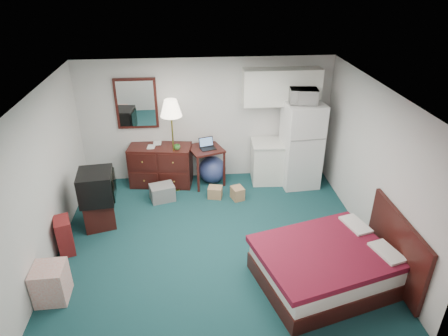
{
  "coord_description": "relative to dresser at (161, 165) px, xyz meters",
  "views": [
    {
      "loc": [
        -0.33,
        -5.31,
        4.1
      ],
      "look_at": [
        0.19,
        0.46,
        1.09
      ],
      "focal_mm": 32.0,
      "sensor_mm": 36.0,
      "label": 1
    }
  ],
  "objects": [
    {
      "name": "floor",
      "position": [
        0.96,
        -1.98,
        -0.42
      ],
      "size": [
        5.0,
        4.5,
        0.01
      ],
      "primitive_type": "cube",
      "color": "#0F3237",
      "rests_on": "ground"
    },
    {
      "name": "ceiling",
      "position": [
        0.96,
        -1.98,
        2.08
      ],
      "size": [
        5.0,
        4.5,
        0.01
      ],
      "primitive_type": "cube",
      "color": "silver",
      "rests_on": "walls"
    },
    {
      "name": "walls",
      "position": [
        0.96,
        -1.98,
        0.83
      ],
      "size": [
        5.01,
        4.51,
        2.5
      ],
      "color": "silver",
      "rests_on": "floor"
    },
    {
      "name": "mirror",
      "position": [
        -0.39,
        0.24,
        1.23
      ],
      "size": [
        0.8,
        0.06,
        1.0
      ],
      "primitive_type": null,
      "color": "white",
      "rests_on": "walls"
    },
    {
      "name": "upper_cabinets",
      "position": [
        2.41,
        0.1,
        1.53
      ],
      "size": [
        1.5,
        0.35,
        0.7
      ],
      "primitive_type": null,
      "color": "white",
      "rests_on": "walls"
    },
    {
      "name": "headboard",
      "position": [
        3.42,
        -3.1,
        0.13
      ],
      "size": [
        0.06,
        1.56,
        1.0
      ],
      "primitive_type": null,
      "color": "#341210",
      "rests_on": "walls"
    },
    {
      "name": "dresser",
      "position": [
        0.0,
        0.0,
        0.0
      ],
      "size": [
        1.29,
        0.72,
        0.84
      ],
      "primitive_type": null,
      "rotation": [
        0.0,
        0.0,
        -0.14
      ],
      "color": "#341210",
      "rests_on": "floor"
    },
    {
      "name": "floor_lamp",
      "position": [
        0.28,
        -0.23,
        0.51
      ],
      "size": [
        0.49,
        0.49,
        1.86
      ],
      "primitive_type": null,
      "rotation": [
        0.0,
        0.0,
        0.25
      ],
      "color": "gold",
      "rests_on": "floor"
    },
    {
      "name": "desk",
      "position": [
        0.91,
        -0.05,
        -0.02
      ],
      "size": [
        0.8,
        0.8,
        0.79
      ],
      "primitive_type": null,
      "rotation": [
        0.0,
        0.0,
        0.34
      ],
      "color": "#341210",
      "rests_on": "floor"
    },
    {
      "name": "exercise_ball",
      "position": [
        1.04,
        -0.02,
        -0.14
      ],
      "size": [
        0.67,
        0.67,
        0.56
      ],
      "primitive_type": "sphere",
      "rotation": [
        0.0,
        0.0,
        0.23
      ],
      "color": "navy",
      "rests_on": "floor"
    },
    {
      "name": "kitchen_counter",
      "position": [
        2.25,
        -0.07,
        0.0
      ],
      "size": [
        0.79,
        0.62,
        0.84
      ],
      "primitive_type": null,
      "rotation": [
        0.0,
        0.0,
        -0.05
      ],
      "color": "white",
      "rests_on": "floor"
    },
    {
      "name": "fridge",
      "position": [
        2.8,
        -0.23,
        0.44
      ],
      "size": [
        0.76,
        0.76,
        1.73
      ],
      "primitive_type": null,
      "rotation": [
        0.0,
        0.0,
        0.07
      ],
      "color": "white",
      "rests_on": "floor"
    },
    {
      "name": "bed",
      "position": [
        2.44,
        -3.1,
        -0.13
      ],
      "size": [
        2.09,
        1.82,
        0.57
      ],
      "primitive_type": null,
      "rotation": [
        0.0,
        0.0,
        0.27
      ],
      "color": "#410F1C",
      "rests_on": "floor"
    },
    {
      "name": "tv_stand",
      "position": [
        -1.01,
        -1.36,
        -0.17
      ],
      "size": [
        0.62,
        0.65,
        0.5
      ],
      "primitive_type": null,
      "rotation": [
        0.0,
        0.0,
        0.27
      ],
      "color": "#341210",
      "rests_on": "floor"
    },
    {
      "name": "suitcase",
      "position": [
        -1.4,
        -2.06,
        -0.12
      ],
      "size": [
        0.33,
        0.42,
        0.6
      ],
      "primitive_type": null,
      "rotation": [
        0.0,
        0.0,
        0.33
      ],
      "color": "#5D1F17",
      "rests_on": "floor"
    },
    {
      "name": "retail_box",
      "position": [
        -1.32,
        -3.07,
        -0.16
      ],
      "size": [
        0.43,
        0.43,
        0.53
      ],
      "primitive_type": null,
      "rotation": [
        0.0,
        0.0,
        0.03
      ],
      "color": "silver",
      "rests_on": "floor"
    },
    {
      "name": "file_bin",
      "position": [
        0.04,
        -0.65,
        -0.26
      ],
      "size": [
        0.52,
        0.44,
        0.31
      ],
      "primitive_type": null,
      "rotation": [
        0.0,
        0.0,
        0.28
      ],
      "color": "slate",
      "rests_on": "floor"
    },
    {
      "name": "cardboard_box_a",
      "position": [
        1.05,
        -0.65,
        -0.31
      ],
      "size": [
        0.3,
        0.27,
        0.22
      ],
      "primitive_type": null,
      "rotation": [
        0.0,
        0.0,
        -0.22
      ],
      "color": "#8B664C",
      "rests_on": "floor"
    },
    {
      "name": "cardboard_box_b",
      "position": [
        1.48,
        -0.75,
        -0.29
      ],
      "size": [
        0.28,
        0.3,
        0.25
      ],
      "primitive_type": null,
      "rotation": [
        0.0,
        0.0,
        0.32
      ],
      "color": "#8B664C",
      "rests_on": "floor"
    },
    {
      "name": "laptop",
      "position": [
        0.96,
        -0.1,
        0.47
      ],
      "size": [
        0.35,
        0.32,
        0.2
      ],
      "primitive_type": null,
      "rotation": [
        0.0,
        0.0,
        0.3
      ],
      "color": "black",
      "rests_on": "desk"
    },
    {
      "name": "crt_tv",
      "position": [
        -0.98,
        -1.37,
        0.34
      ],
      "size": [
        0.63,
        0.67,
        0.53
      ],
      "primitive_type": null,
      "rotation": [
        0.0,
        0.0,
        0.1
      ],
      "color": "black",
      "rests_on": "tv_stand"
    },
    {
      "name": "microwave",
      "position": [
        2.74,
        -0.27,
        1.48
      ],
      "size": [
        0.54,
        0.34,
        0.35
      ],
      "primitive_type": "imported",
      "rotation": [
        0.0,
        0.0,
        -0.11
      ],
      "color": "white",
      "rests_on": "fridge"
    },
    {
      "name": "book_a",
      "position": [
        -0.23,
        -0.02,
        0.52
      ],
      "size": [
        0.15,
        0.03,
        0.2
      ],
      "primitive_type": "imported",
      "rotation": [
        0.0,
        0.0,
        -0.09
      ],
      "color": "#8B664C",
      "rests_on": "dresser"
    },
    {
      "name": "book_b",
      "position": [
        -0.13,
        0.13,
        0.53
      ],
      "size": [
        0.16,
        0.02,
        0.22
      ],
      "primitive_type": "imported",
      "rotation": [
        0.0,
        0.0,
        0.01
      ],
      "color": "#8B664C",
      "rests_on": "dresser"
    },
    {
      "name": "mug",
      "position": [
        0.35,
        -0.18,
        0.48
      ],
      "size": [
        0.15,
        0.14,
        0.12
      ],
      "primitive_type": "imported",
      "rotation": [
        0.0,
        0.0,
        -0.39
      ],
      "color": "#3E8235",
      "rests_on": "dresser"
    }
  ]
}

